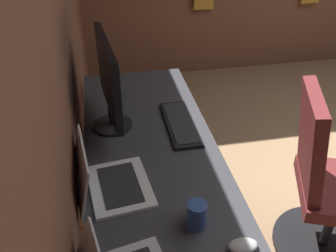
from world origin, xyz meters
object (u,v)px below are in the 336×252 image
Objects in this scene: keyboard_main at (180,123)px; mouse_main at (243,246)px; drawer_pedestal at (144,186)px; monitor_primary at (109,80)px; coffee_mug at (196,214)px; laptop_left at (105,180)px; office_chair at (327,189)px.

keyboard_main is 4.04× the size of mouse_main.
drawer_pedestal is 0.44m from keyboard_main.
monitor_primary is (0.07, 0.13, 0.64)m from drawer_pedestal.
keyboard_main is 0.78m from mouse_main.
mouse_main is at bearing -135.91° from coffee_mug.
laptop_left is at bearing 172.39° from monitor_primary.
laptop_left reaches higher than drawer_pedestal.
keyboard_main is (0.01, -0.20, 0.39)m from drawer_pedestal.
drawer_pedestal is 0.66m from monitor_primary.
drawer_pedestal is 0.78m from coffee_mug.
office_chair is at bearing -110.18° from monitor_primary.
monitor_primary is at bearing 69.82° from office_chair.
coffee_mug is (-0.64, -0.12, 0.44)m from drawer_pedestal.
keyboard_main reaches higher than drawer_pedestal.
coffee_mug is at bearing 112.27° from office_chair.
laptop_left is at bearing 49.76° from mouse_main.
drawer_pedestal is at bearing 92.91° from keyboard_main.
laptop_left is 0.58m from mouse_main.
office_chair reaches higher than laptop_left.
drawer_pedestal is 6.16× the size of coffee_mug.
office_chair is (-0.38, -1.04, -0.54)m from monitor_primary.
monitor_primary is 0.51m from laptop_left.
office_chair reaches higher than mouse_main.
monitor_primary is 5.03× the size of mouse_main.
mouse_main is 0.11× the size of office_chair.
monitor_primary is 1.25× the size of keyboard_main.
coffee_mug is at bearing 172.52° from keyboard_main.
monitor_primary reaches higher than mouse_main.
keyboard_main is (-0.06, -0.34, -0.25)m from monitor_primary.
office_chair reaches higher than keyboard_main.
monitor_primary is at bearing 80.08° from keyboard_main.
monitor_primary reaches higher than laptop_left.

